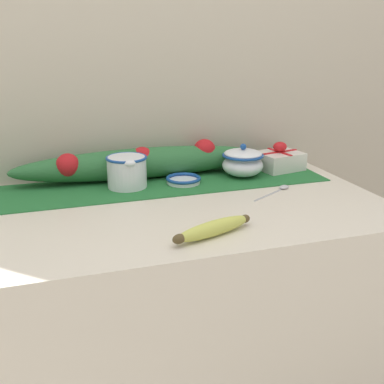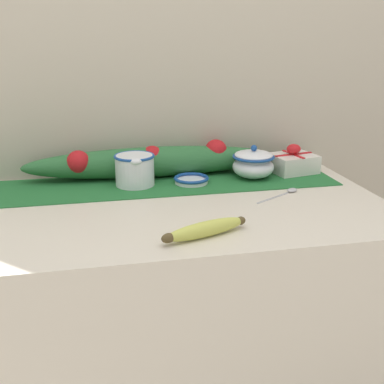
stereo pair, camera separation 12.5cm
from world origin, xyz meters
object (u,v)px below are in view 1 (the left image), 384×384
gift_box (279,160)px  cream_pitcher (127,170)px  sugar_bowl (243,162)px  small_dish (183,180)px  banana (213,228)px  spoon (282,188)px

gift_box → cream_pitcher: bearing=-175.9°
sugar_bowl → small_dish: (-0.20, -0.02, -0.04)m
cream_pitcher → sugar_bowl: (0.38, -0.00, -0.00)m
sugar_bowl → gift_box: 0.16m
sugar_bowl → banana: sugar_bowl is taller
cream_pitcher → banana: cream_pitcher is taller
sugar_bowl → banana: size_ratio=0.61×
sugar_bowl → spoon: bearing=-70.4°
cream_pitcher → spoon: 0.46m
banana → spoon: (0.31, 0.26, -0.01)m
banana → gift_box: size_ratio=1.37×
cream_pitcher → banana: size_ratio=0.64×
spoon → sugar_bowl: bearing=79.2°
small_dish → spoon: small_dish is taller
sugar_bowl → spoon: 0.18m
gift_box → sugar_bowl: bearing=-165.8°
spoon → gift_box: gift_box is taller
small_dish → banana: (-0.05, -0.40, 0.01)m
spoon → banana: bearing=-170.9°
small_dish → banana: bearing=-97.3°
cream_pitcher → gift_box: (0.53, 0.04, -0.02)m
sugar_bowl → cream_pitcher: bearing=179.9°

